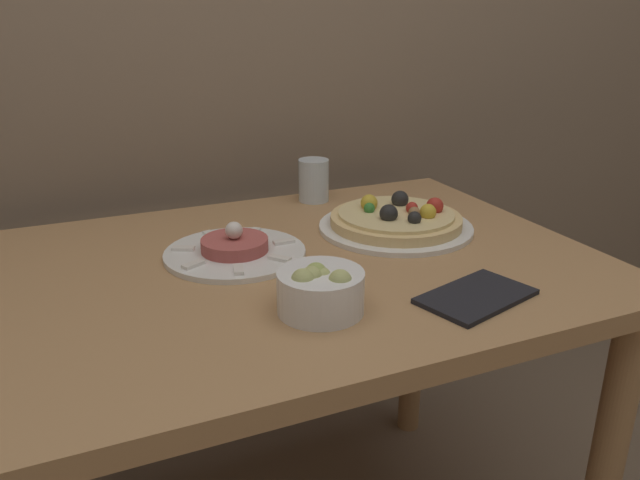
% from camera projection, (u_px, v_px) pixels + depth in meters
% --- Properties ---
extents(dining_table, '(1.10, 0.77, 0.72)m').
position_uv_depth(dining_table, '(286.00, 317.00, 1.13)').
color(dining_table, '#AD7F51').
rests_on(dining_table, ground_plane).
extents(pizza_plate, '(0.31, 0.31, 0.07)m').
position_uv_depth(pizza_plate, '(396.00, 221.00, 1.25)').
color(pizza_plate, white).
rests_on(pizza_plate, dining_table).
extents(tartare_plate, '(0.25, 0.25, 0.06)m').
position_uv_depth(tartare_plate, '(235.00, 250.00, 1.12)').
color(tartare_plate, white).
rests_on(tartare_plate, dining_table).
extents(small_bowl, '(0.13, 0.13, 0.08)m').
position_uv_depth(small_bowl, '(320.00, 290.00, 0.91)').
color(small_bowl, white).
rests_on(small_bowl, dining_table).
extents(drinking_glass, '(0.07, 0.07, 0.10)m').
position_uv_depth(drinking_glass, '(314.00, 180.00, 1.43)').
color(drinking_glass, silver).
rests_on(drinking_glass, dining_table).
extents(napkin, '(0.20, 0.15, 0.01)m').
position_uv_depth(napkin, '(476.00, 296.00, 0.96)').
color(napkin, black).
rests_on(napkin, dining_table).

